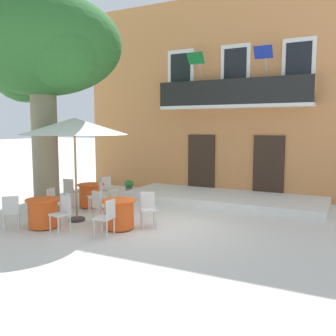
{
  "coord_description": "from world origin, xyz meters",
  "views": [
    {
      "loc": [
        4.46,
        -8.43,
        2.62
      ],
      "look_at": [
        -0.77,
        1.98,
        1.3
      ],
      "focal_mm": 39.24,
      "sensor_mm": 36.0,
      "label": 1
    }
  ],
  "objects_px": {
    "cafe_table_middle": "(119,214)",
    "cafe_table_near_tree": "(43,213)",
    "cafe_chair_middle_1": "(107,216)",
    "cafe_umbrella": "(74,127)",
    "cafe_chair_front_1": "(70,190)",
    "cafe_chair_near_tree_0": "(62,211)",
    "cafe_chair_front_2": "(97,195)",
    "ground_planter_left": "(129,186)",
    "cafe_table_front": "(91,195)",
    "cafe_chair_near_tree_1": "(55,202)",
    "cafe_chair_middle_2": "(148,207)",
    "cafe_chair_near_tree_2": "(11,211)",
    "cafe_chair_middle_0": "(100,205)",
    "plane_tree": "(41,52)",
    "cafe_chair_front_0": "(108,188)"
  },
  "relations": [
    {
      "from": "plane_tree",
      "to": "cafe_chair_front_1",
      "type": "distance_m",
      "value": 4.4
    },
    {
      "from": "cafe_chair_middle_1",
      "to": "cafe_table_front",
      "type": "bearing_deg",
      "value": 134.51
    },
    {
      "from": "cafe_chair_middle_1",
      "to": "cafe_table_front",
      "type": "relative_size",
      "value": 1.05
    },
    {
      "from": "cafe_table_near_tree",
      "to": "cafe_table_middle",
      "type": "distance_m",
      "value": 2.0
    },
    {
      "from": "cafe_table_middle",
      "to": "cafe_chair_middle_1",
      "type": "xyz_separation_m",
      "value": [
        0.15,
        -0.74,
        0.14
      ]
    },
    {
      "from": "cafe_table_middle",
      "to": "cafe_chair_middle_2",
      "type": "xyz_separation_m",
      "value": [
        0.55,
        0.51,
        0.14
      ]
    },
    {
      "from": "cafe_chair_near_tree_2",
      "to": "cafe_chair_front_0",
      "type": "bearing_deg",
      "value": 87.95
    },
    {
      "from": "cafe_chair_middle_0",
      "to": "cafe_table_front",
      "type": "bearing_deg",
      "value": 134.46
    },
    {
      "from": "cafe_chair_near_tree_0",
      "to": "cafe_table_middle",
      "type": "distance_m",
      "value": 1.4
    },
    {
      "from": "cafe_chair_near_tree_2",
      "to": "cafe_umbrella",
      "type": "relative_size",
      "value": 0.31
    },
    {
      "from": "cafe_table_front",
      "to": "cafe_chair_front_2",
      "type": "xyz_separation_m",
      "value": [
        0.6,
        -0.45,
        0.14
      ]
    },
    {
      "from": "cafe_chair_near_tree_2",
      "to": "cafe_umbrella",
      "type": "xyz_separation_m",
      "value": [
        0.77,
        1.54,
        2.08
      ]
    },
    {
      "from": "cafe_chair_front_0",
      "to": "cafe_umbrella",
      "type": "xyz_separation_m",
      "value": [
        0.64,
        -2.35,
        2.08
      ]
    },
    {
      "from": "cafe_table_middle",
      "to": "cafe_table_front",
      "type": "bearing_deg",
      "value": 142.65
    },
    {
      "from": "cafe_chair_middle_1",
      "to": "cafe_chair_front_0",
      "type": "height_order",
      "value": "same"
    },
    {
      "from": "plane_tree",
      "to": "cafe_chair_middle_2",
      "type": "bearing_deg",
      "value": -0.75
    },
    {
      "from": "cafe_chair_middle_1",
      "to": "cafe_chair_front_1",
      "type": "distance_m",
      "value": 3.97
    },
    {
      "from": "cafe_chair_near_tree_0",
      "to": "cafe_chair_front_2",
      "type": "xyz_separation_m",
      "value": [
        -0.61,
        2.18,
        0.0
      ]
    },
    {
      "from": "cafe_chair_near_tree_1",
      "to": "cafe_chair_near_tree_2",
      "type": "height_order",
      "value": "same"
    },
    {
      "from": "cafe_chair_near_tree_1",
      "to": "cafe_chair_front_1",
      "type": "xyz_separation_m",
      "value": [
        -0.94,
        1.71,
        0.0
      ]
    },
    {
      "from": "cafe_umbrella",
      "to": "cafe_table_near_tree",
      "type": "bearing_deg",
      "value": -108.39
    },
    {
      "from": "cafe_table_middle",
      "to": "cafe_chair_front_2",
      "type": "xyz_separation_m",
      "value": [
        -1.69,
        1.3,
        0.14
      ]
    },
    {
      "from": "cafe_table_front",
      "to": "ground_planter_left",
      "type": "xyz_separation_m",
      "value": [
        -0.21,
        2.61,
        -0.09
      ]
    },
    {
      "from": "cafe_chair_front_1",
      "to": "cafe_chair_near_tree_1",
      "type": "bearing_deg",
      "value": -61.27
    },
    {
      "from": "cafe_chair_near_tree_2",
      "to": "cafe_table_front",
      "type": "height_order",
      "value": "cafe_chair_near_tree_2"
    },
    {
      "from": "cafe_chair_near_tree_1",
      "to": "cafe_umbrella",
      "type": "xyz_separation_m",
      "value": [
        0.58,
        0.24,
        2.08
      ]
    },
    {
      "from": "cafe_chair_front_1",
      "to": "cafe_table_front",
      "type": "bearing_deg",
      "value": 10.3
    },
    {
      "from": "cafe_chair_middle_1",
      "to": "cafe_umbrella",
      "type": "height_order",
      "value": "cafe_umbrella"
    },
    {
      "from": "cafe_chair_near_tree_0",
      "to": "cafe_chair_near_tree_2",
      "type": "height_order",
      "value": "same"
    },
    {
      "from": "cafe_chair_middle_1",
      "to": "ground_planter_left",
      "type": "bearing_deg",
      "value": 117.57
    },
    {
      "from": "cafe_table_near_tree",
      "to": "cafe_chair_near_tree_2",
      "type": "height_order",
      "value": "cafe_chair_near_tree_2"
    },
    {
      "from": "cafe_chair_middle_1",
      "to": "cafe_umbrella",
      "type": "bearing_deg",
      "value": 152.11
    },
    {
      "from": "cafe_chair_near_tree_0",
      "to": "cafe_chair_middle_1",
      "type": "distance_m",
      "value": 1.25
    },
    {
      "from": "cafe_chair_middle_0",
      "to": "cafe_table_front",
      "type": "relative_size",
      "value": 1.05
    },
    {
      "from": "cafe_table_middle",
      "to": "cafe_chair_middle_0",
      "type": "bearing_deg",
      "value": 167.59
    },
    {
      "from": "cafe_table_near_tree",
      "to": "cafe_chair_middle_2",
      "type": "relative_size",
      "value": 0.95
    },
    {
      "from": "cafe_table_near_tree",
      "to": "plane_tree",
      "type": "bearing_deg",
      "value": 132.32
    },
    {
      "from": "cafe_chair_near_tree_0",
      "to": "ground_planter_left",
      "type": "height_order",
      "value": "cafe_chair_near_tree_0"
    },
    {
      "from": "cafe_chair_middle_0",
      "to": "cafe_chair_front_2",
      "type": "relative_size",
      "value": 1.0
    },
    {
      "from": "cafe_chair_near_tree_1",
      "to": "cafe_chair_middle_0",
      "type": "xyz_separation_m",
      "value": [
        1.37,
        0.25,
        0.0
      ]
    },
    {
      "from": "cafe_chair_middle_2",
      "to": "cafe_umbrella",
      "type": "distance_m",
      "value": 2.96
    },
    {
      "from": "cafe_chair_near_tree_1",
      "to": "cafe_chair_front_1",
      "type": "height_order",
      "value": "same"
    },
    {
      "from": "cafe_table_middle",
      "to": "cafe_table_near_tree",
      "type": "bearing_deg",
      "value": -156.66
    },
    {
      "from": "cafe_table_near_tree",
      "to": "cafe_chair_front_1",
      "type": "distance_m",
      "value": 2.7
    },
    {
      "from": "cafe_chair_near_tree_1",
      "to": "cafe_chair_middle_1",
      "type": "relative_size",
      "value": 1.0
    },
    {
      "from": "cafe_chair_front_2",
      "to": "ground_planter_left",
      "type": "bearing_deg",
      "value": 104.93
    },
    {
      "from": "cafe_table_near_tree",
      "to": "cafe_chair_front_1",
      "type": "bearing_deg",
      "value": 116.53
    },
    {
      "from": "cafe_chair_middle_0",
      "to": "cafe_chair_front_1",
      "type": "height_order",
      "value": "same"
    },
    {
      "from": "cafe_chair_middle_0",
      "to": "cafe_chair_front_2",
      "type": "distance_m",
      "value": 1.49
    },
    {
      "from": "cafe_chair_near_tree_2",
      "to": "cafe_chair_near_tree_1",
      "type": "bearing_deg",
      "value": 81.55
    }
  ]
}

